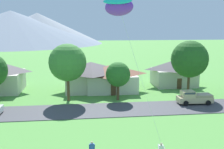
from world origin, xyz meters
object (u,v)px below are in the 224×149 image
(house_leftmost, at_px, (91,76))
(tree_left_of_center, at_px, (68,63))
(pickup_truck_sand_west_side, at_px, (194,97))
(kite_flyer_with_kite, at_px, (120,11))
(house_rightmost, at_px, (111,77))
(house_right_center, at_px, (174,72))
(tree_right_of_center, at_px, (118,74))
(tree_far_right, at_px, (190,59))
(house_left_center, at_px, (0,76))

(house_leftmost, bearing_deg, tree_left_of_center, -119.75)
(pickup_truck_sand_west_side, height_order, kite_flyer_with_kite, kite_flyer_with_kite)
(house_rightmost, relative_size, kite_flyer_with_kite, 0.67)
(house_leftmost, height_order, house_right_center, house_leftmost)
(tree_right_of_center, relative_size, pickup_truck_sand_west_side, 1.16)
(house_leftmost, bearing_deg, pickup_truck_sand_west_side, -36.71)
(tree_far_right, bearing_deg, tree_left_of_center, -177.45)
(tree_right_of_center, relative_size, tree_far_right, 0.66)
(tree_left_of_center, bearing_deg, house_leftmost, 60.25)
(tree_left_of_center, bearing_deg, house_rightmost, 38.97)
(house_left_center, height_order, kite_flyer_with_kite, kite_flyer_with_kite)
(house_leftmost, distance_m, tree_far_right, 17.62)
(house_leftmost, xyz_separation_m, pickup_truck_sand_west_side, (14.96, -11.16, -1.65))
(tree_far_right, bearing_deg, house_leftmost, 159.72)
(tree_right_of_center, bearing_deg, tree_left_of_center, 176.32)
(tree_left_of_center, height_order, kite_flyer_with_kite, kite_flyer_with_kite)
(house_right_center, height_order, house_rightmost, house_right_center)
(house_left_center, distance_m, tree_far_right, 33.48)
(kite_flyer_with_kite, bearing_deg, house_right_center, 61.67)
(tree_right_of_center, bearing_deg, kite_flyer_with_kite, -97.95)
(tree_far_right, relative_size, kite_flyer_with_kite, 0.66)
(house_rightmost, distance_m, tree_left_of_center, 10.32)
(tree_left_of_center, bearing_deg, house_left_center, 147.29)
(tree_right_of_center, relative_size, kite_flyer_with_kite, 0.43)
(house_left_center, bearing_deg, house_leftmost, -3.81)
(house_leftmost, height_order, tree_left_of_center, tree_left_of_center)
(house_leftmost, relative_size, house_rightmost, 1.03)
(pickup_truck_sand_west_side, bearing_deg, house_leftmost, 143.29)
(tree_left_of_center, relative_size, pickup_truck_sand_west_side, 1.72)
(tree_left_of_center, height_order, tree_far_right, tree_far_right)
(house_rightmost, xyz_separation_m, tree_left_of_center, (-7.50, -6.07, 3.66))
(house_rightmost, height_order, tree_left_of_center, tree_left_of_center)
(house_left_center, distance_m, tree_right_of_center, 21.99)
(tree_left_of_center, bearing_deg, kite_flyer_with_kite, -74.76)
(house_leftmost, distance_m, house_left_center, 16.38)
(tree_left_of_center, distance_m, kite_flyer_with_kite, 21.06)
(house_right_center, relative_size, kite_flyer_with_kite, 0.60)
(tree_left_of_center, bearing_deg, pickup_truck_sand_west_side, -12.74)
(house_rightmost, relative_size, tree_left_of_center, 1.06)
(house_left_center, distance_m, house_right_center, 32.82)
(house_left_center, bearing_deg, house_right_center, 1.69)
(tree_right_of_center, bearing_deg, house_left_center, 157.29)
(house_rightmost, bearing_deg, house_leftmost, 167.12)
(tree_left_of_center, distance_m, tree_far_right, 20.15)
(house_right_center, bearing_deg, tree_far_right, -91.91)
(house_left_center, bearing_deg, kite_flyer_with_kite, -57.00)
(house_right_center, distance_m, kite_flyer_with_kite, 33.62)
(house_left_center, relative_size, kite_flyer_with_kite, 0.60)
(house_leftmost, xyz_separation_m, house_left_center, (-16.35, 1.09, 0.09))
(house_leftmost, xyz_separation_m, kite_flyer_with_kite, (1.29, -26.07, 10.32))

